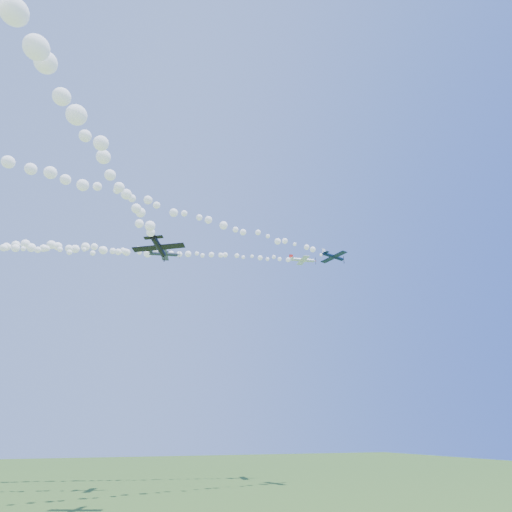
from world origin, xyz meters
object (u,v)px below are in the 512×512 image
object	(u,v)px
plane_grey	(164,254)
plane_white	(303,260)
plane_black	(159,247)
plane_navy	(334,257)

from	to	relation	value
plane_grey	plane_white	bearing A→B (deg)	27.50
plane_grey	plane_black	world-z (taller)	plane_grey
plane_navy	plane_grey	world-z (taller)	plane_navy
plane_navy	plane_black	distance (m)	45.64
plane_navy	plane_black	bearing A→B (deg)	-171.43
plane_grey	plane_black	size ratio (longest dim) A/B	0.88
plane_white	plane_navy	bearing A→B (deg)	-69.17
plane_white	plane_grey	distance (m)	37.19
plane_white	plane_navy	size ratio (longest dim) A/B	1.03
plane_navy	plane_grey	distance (m)	37.67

